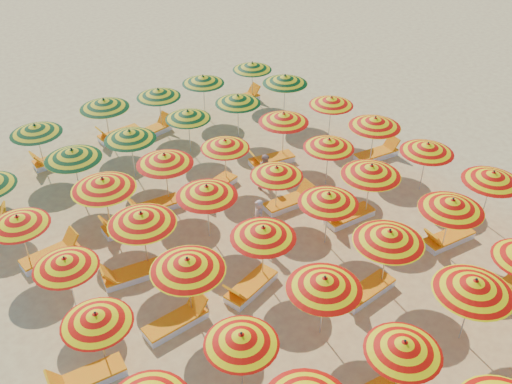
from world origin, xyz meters
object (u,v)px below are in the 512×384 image
(umbrella_8, at_px, (404,347))
(lounger_19, at_px, (52,255))
(lounger_27, at_px, (153,131))
(umbrella_24, at_px, (65,263))
(umbrella_15, at_px, (389,236))
(umbrella_29, at_px, (375,122))
(lounger_25, at_px, (56,160))
(umbrella_35, at_px, (331,101))
(umbrella_17, at_px, (493,177))
(lounger_11, at_px, (448,239))
(umbrella_31, at_px, (103,184))
(umbrella_19, at_px, (187,264))
(umbrella_28, at_px, (329,143))
(umbrella_33, at_px, (225,144))
(umbrella_38, at_px, (130,135))
(umbrella_13, at_px, (241,339))
(lounger_15, at_px, (349,216))
(umbrella_25, at_px, (141,218))
(umbrella_9, at_px, (475,286))
(umbrella_18, at_px, (96,318))
(lounger_10, at_px, (366,291))
(lounger_18, at_px, (377,154))
(umbrella_20, at_px, (263,232))
(umbrella_45, at_px, (158,93))
(lounger_26, at_px, (119,135))
(umbrella_16, at_px, (452,205))
(umbrella_39, at_px, (188,115))
(beachgoer_b, at_px, (266,171))
(umbrella_44, at_px, (104,104))
(umbrella_27, at_px, (277,171))
(lounger_20, at_px, (128,225))
(umbrella_21, at_px, (329,198))
(lounger_16, at_px, (132,274))
(umbrella_30, at_px, (18,221))
(umbrella_41, at_px, (285,79))
(beachgoer_a, at_px, (258,221))
(lounger_13, at_px, (177,321))
(umbrella_47, at_px, (252,66))
(lounger_12, at_px, (87,378))
(umbrella_26, at_px, (207,191))
(umbrella_40, at_px, (238,99))
(umbrella_43, at_px, (35,129))
(umbrella_23, at_px, (427,148))
(umbrella_14, at_px, (325,283))
(lounger_23, at_px, (271,160))
(lounger_22, at_px, (215,187))
(lounger_14, at_px, (250,287))
(umbrella_46, at_px, (203,80))
(umbrella_34, at_px, (284,118))
(umbrella_22, at_px, (371,170))

(umbrella_8, height_order, lounger_19, umbrella_8)
(lounger_27, bearing_deg, umbrella_24, -140.73)
(umbrella_15, relative_size, umbrella_29, 0.96)
(lounger_25, bearing_deg, umbrella_35, 155.75)
(umbrella_17, bearing_deg, lounger_11, 179.27)
(umbrella_31, bearing_deg, umbrella_19, -89.69)
(umbrella_28, xyz_separation_m, umbrella_33, (-2.74, 2.26, -0.05))
(umbrella_38, bearing_deg, umbrella_13, -104.37)
(umbrella_31, bearing_deg, lounger_15, -34.12)
(umbrella_25, bearing_deg, umbrella_9, -56.47)
(umbrella_18, height_order, umbrella_19, umbrella_19)
(lounger_11, height_order, lounger_27, same)
(lounger_10, xyz_separation_m, lounger_18, (5.85, 4.75, 0.00))
(umbrella_20, xyz_separation_m, umbrella_38, (-0.20, 7.08, -0.00))
(umbrella_45, xyz_separation_m, lounger_26, (-1.73, 0.49, -1.50))
(umbrella_16, xyz_separation_m, umbrella_39, (-2.64, 9.75, -0.16))
(lounger_18, relative_size, lounger_25, 1.02)
(umbrella_24, xyz_separation_m, beachgoer_b, (7.70, 1.26, -0.93))
(umbrella_31, height_order, umbrella_44, umbrella_31)
(lounger_25, bearing_deg, umbrella_27, 124.55)
(umbrella_24, relative_size, lounger_20, 1.24)
(umbrella_16, bearing_deg, umbrella_21, 134.14)
(umbrella_13, xyz_separation_m, lounger_16, (-0.26, 4.82, -1.43))
(lounger_15, distance_m, lounger_26, 10.15)
(umbrella_30, distance_m, lounger_20, 3.42)
(umbrella_39, bearing_deg, umbrella_41, -1.32)
(umbrella_27, height_order, beachgoer_a, umbrella_27)
(lounger_11, bearing_deg, lounger_13, -6.65)
(umbrella_47, relative_size, lounger_26, 1.26)
(lounger_12, bearing_deg, umbrella_26, -145.13)
(umbrella_26, relative_size, lounger_27, 1.37)
(umbrella_40, height_order, umbrella_43, umbrella_43)
(umbrella_35, height_order, lounger_26, umbrella_35)
(umbrella_21, height_order, umbrella_39, umbrella_21)
(umbrella_23, distance_m, umbrella_43, 13.62)
(umbrella_29, height_order, lounger_19, umbrella_29)
(umbrella_14, bearing_deg, lounger_23, 58.81)
(umbrella_29, bearing_deg, umbrella_25, 178.90)
(umbrella_21, xyz_separation_m, umbrella_43, (-5.12, 9.49, 0.02))
(lounger_11, distance_m, lounger_22, 7.89)
(lounger_12, bearing_deg, umbrella_47, -134.43)
(umbrella_29, bearing_deg, lounger_10, -138.87)
(umbrella_33, height_order, umbrella_41, umbrella_41)
(umbrella_18, bearing_deg, umbrella_41, 30.75)
(umbrella_28, distance_m, lounger_14, 6.21)
(umbrella_9, relative_size, umbrella_28, 1.34)
(umbrella_41, height_order, umbrella_46, umbrella_41)
(umbrella_15, distance_m, umbrella_41, 10.55)
(umbrella_34, xyz_separation_m, lounger_25, (-6.89, 5.05, -1.58))
(umbrella_13, height_order, umbrella_22, umbrella_22)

